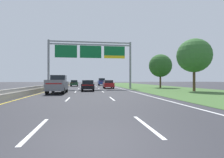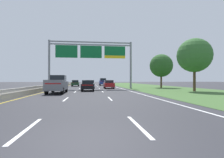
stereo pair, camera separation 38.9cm
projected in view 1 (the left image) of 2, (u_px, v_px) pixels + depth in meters
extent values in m
plane|color=#2B2B30|center=(89.00, 87.00, 39.10)|extent=(220.00, 220.00, 0.00)
cube|color=white|center=(36.00, 129.00, 5.66)|extent=(0.14, 3.00, 0.01)
cube|color=white|center=(68.00, 99.00, 14.57)|extent=(0.14, 3.00, 0.01)
cube|color=white|center=(75.00, 92.00, 23.49)|extent=(0.14, 3.00, 0.01)
cube|color=white|center=(79.00, 89.00, 32.41)|extent=(0.14, 3.00, 0.01)
cube|color=white|center=(81.00, 87.00, 41.32)|extent=(0.14, 3.00, 0.01)
cube|color=white|center=(82.00, 86.00, 50.24)|extent=(0.14, 3.00, 0.01)
cube|color=white|center=(83.00, 85.00, 59.15)|extent=(0.14, 3.00, 0.01)
cube|color=white|center=(84.00, 84.00, 68.07)|extent=(0.14, 3.00, 0.01)
cube|color=white|center=(84.00, 84.00, 76.99)|extent=(0.14, 3.00, 0.01)
cube|color=white|center=(84.00, 83.00, 85.90)|extent=(0.14, 3.00, 0.01)
cube|color=white|center=(146.00, 125.00, 6.16)|extent=(0.14, 3.00, 0.01)
cube|color=white|center=(112.00, 99.00, 15.08)|extent=(0.14, 3.00, 0.01)
cube|color=white|center=(103.00, 92.00, 23.99)|extent=(0.14, 3.00, 0.01)
cube|color=white|center=(99.00, 88.00, 32.91)|extent=(0.14, 3.00, 0.01)
cube|color=white|center=(97.00, 87.00, 41.83)|extent=(0.14, 3.00, 0.01)
cube|color=white|center=(95.00, 86.00, 50.74)|extent=(0.14, 3.00, 0.01)
cube|color=white|center=(94.00, 85.00, 59.66)|extent=(0.14, 3.00, 0.01)
cube|color=white|center=(93.00, 84.00, 68.57)|extent=(0.14, 3.00, 0.01)
cube|color=white|center=(93.00, 84.00, 77.49)|extent=(0.14, 3.00, 0.01)
cube|color=white|center=(92.00, 83.00, 86.41)|extent=(0.14, 3.00, 0.01)
cube|color=white|center=(115.00, 87.00, 39.90)|extent=(0.16, 106.00, 0.01)
cube|color=gold|center=(62.00, 87.00, 38.29)|extent=(0.16, 106.00, 0.01)
cube|color=#3D602D|center=(149.00, 87.00, 41.00)|extent=(14.00, 110.00, 0.02)
cube|color=#A8A399|center=(58.00, 86.00, 38.20)|extent=(0.60, 110.00, 0.55)
cube|color=#A8A399|center=(58.00, 84.00, 38.20)|extent=(0.25, 110.00, 0.30)
cylinder|color=gray|center=(48.00, 64.00, 30.74)|extent=(0.36, 0.36, 8.69)
cylinder|color=gray|center=(130.00, 65.00, 32.74)|extent=(0.36, 0.36, 8.69)
cube|color=gray|center=(91.00, 42.00, 31.76)|extent=(14.70, 0.24, 0.20)
cube|color=gray|center=(91.00, 45.00, 31.76)|extent=(14.70, 0.24, 0.20)
cube|color=#0C602D|center=(66.00, 51.00, 30.98)|extent=(3.83, 0.12, 2.21)
cube|color=#0C602D|center=(91.00, 52.00, 31.57)|extent=(3.83, 0.12, 2.21)
cube|color=#0C602D|center=(114.00, 51.00, 32.16)|extent=(3.83, 0.12, 1.71)
cube|color=yellow|center=(114.00, 57.00, 32.16)|extent=(3.83, 0.12, 0.50)
cube|color=slate|center=(58.00, 86.00, 21.13)|extent=(2.08, 5.43, 1.00)
cube|color=black|center=(59.00, 78.00, 21.97)|extent=(1.75, 1.92, 0.78)
cube|color=#B21414|center=(54.00, 84.00, 18.50)|extent=(1.68, 0.10, 0.12)
cube|color=slate|center=(55.00, 81.00, 19.42)|extent=(2.03, 1.97, 0.20)
cylinder|color=black|center=(53.00, 89.00, 22.81)|extent=(0.31, 0.84, 0.84)
cylinder|color=black|center=(67.00, 89.00, 23.07)|extent=(0.31, 0.84, 0.84)
cylinder|color=black|center=(47.00, 91.00, 19.18)|extent=(0.31, 0.84, 0.84)
cylinder|color=black|center=(63.00, 91.00, 19.44)|extent=(0.31, 0.84, 0.84)
cube|color=#B2B5BA|center=(89.00, 85.00, 34.40)|extent=(1.95, 4.45, 0.72)
cube|color=black|center=(89.00, 81.00, 34.35)|extent=(1.63, 2.35, 0.52)
cube|color=#B21414|center=(89.00, 84.00, 32.25)|extent=(1.53, 0.13, 0.12)
cylinder|color=black|center=(86.00, 86.00, 35.80)|extent=(0.24, 0.67, 0.66)
cylinder|color=black|center=(94.00, 86.00, 35.97)|extent=(0.24, 0.67, 0.66)
cylinder|color=black|center=(85.00, 87.00, 32.82)|extent=(0.24, 0.67, 0.66)
cylinder|color=black|center=(94.00, 87.00, 32.99)|extent=(0.24, 0.67, 0.66)
cube|color=maroon|center=(108.00, 85.00, 33.38)|extent=(1.87, 4.42, 0.72)
cube|color=black|center=(108.00, 82.00, 33.33)|extent=(1.59, 2.32, 0.52)
cube|color=#B21414|center=(110.00, 84.00, 31.23)|extent=(1.53, 0.10, 0.12)
cylinder|color=black|center=(103.00, 86.00, 34.76)|extent=(0.23, 0.66, 0.66)
cylinder|color=black|center=(111.00, 86.00, 34.96)|extent=(0.23, 0.66, 0.66)
cylinder|color=black|center=(105.00, 87.00, 31.79)|extent=(0.23, 0.66, 0.66)
cylinder|color=black|center=(113.00, 87.00, 31.99)|extent=(0.23, 0.66, 0.66)
cube|color=black|center=(88.00, 86.00, 25.99)|extent=(1.83, 4.40, 0.72)
cube|color=black|center=(88.00, 82.00, 25.94)|extent=(1.57, 2.30, 0.52)
cube|color=#B21414|center=(88.00, 85.00, 23.85)|extent=(1.53, 0.08, 0.12)
cylinder|color=black|center=(83.00, 88.00, 27.36)|extent=(0.22, 0.66, 0.66)
cylinder|color=black|center=(93.00, 88.00, 27.57)|extent=(0.22, 0.66, 0.66)
cylinder|color=black|center=(82.00, 89.00, 24.39)|extent=(0.22, 0.66, 0.66)
cylinder|color=black|center=(94.00, 89.00, 24.61)|extent=(0.22, 0.66, 0.66)
cube|color=navy|center=(101.00, 82.00, 51.34)|extent=(1.97, 4.73, 1.05)
cube|color=black|center=(102.00, 79.00, 51.20)|extent=(1.68, 3.02, 0.68)
cube|color=#B21414|center=(102.00, 81.00, 49.06)|extent=(1.60, 0.10, 0.12)
cylinder|color=black|center=(98.00, 84.00, 52.80)|extent=(0.27, 0.76, 0.76)
cylinder|color=black|center=(104.00, 84.00, 53.04)|extent=(0.27, 0.76, 0.76)
cylinder|color=black|center=(99.00, 84.00, 49.64)|extent=(0.27, 0.76, 0.76)
cylinder|color=black|center=(105.00, 84.00, 49.88)|extent=(0.27, 0.76, 0.76)
cube|color=#193D23|center=(74.00, 84.00, 44.72)|extent=(1.95, 4.45, 0.72)
cube|color=black|center=(74.00, 81.00, 44.68)|extent=(1.63, 2.34, 0.52)
cube|color=#B21414|center=(74.00, 83.00, 42.60)|extent=(1.53, 0.12, 0.12)
cylinder|color=black|center=(71.00, 85.00, 46.07)|extent=(0.24, 0.67, 0.66)
cylinder|color=black|center=(78.00, 85.00, 46.33)|extent=(0.24, 0.67, 0.66)
cylinder|color=black|center=(71.00, 85.00, 43.12)|extent=(0.24, 0.67, 0.66)
cylinder|color=black|center=(77.00, 85.00, 43.38)|extent=(0.24, 0.67, 0.66)
cylinder|color=#4C3823|center=(194.00, 80.00, 24.74)|extent=(0.36, 0.36, 3.17)
sphere|color=#33662D|center=(194.00, 55.00, 24.76)|extent=(4.74, 4.74, 4.74)
cylinder|color=#4C3823|center=(160.00, 81.00, 36.19)|extent=(0.36, 0.36, 2.69)
sphere|color=#285623|center=(160.00, 66.00, 36.21)|extent=(4.69, 4.69, 4.69)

